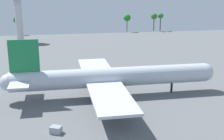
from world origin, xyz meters
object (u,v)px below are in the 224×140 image
cargo_container_fore (56,130)px  control_tower (18,10)px  cargo_airplane (111,77)px  safety_cone_nose (204,91)px

cargo_container_fore → control_tower: 131.95m
cargo_airplane → safety_cone_nose: bearing=-3.6°
cargo_airplane → control_tower: (-37.29, 106.97, 12.91)m
cargo_airplane → cargo_container_fore: size_ratio=21.43×
cargo_container_fore → safety_cone_nose: size_ratio=4.23×
cargo_container_fore → control_tower: bearing=99.1°
cargo_container_fore → control_tower: control_tower is taller
cargo_airplane → cargo_container_fore: cargo_airplane is taller
cargo_container_fore → cargo_airplane: bearing=53.0°
cargo_airplane → cargo_container_fore: 28.18m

